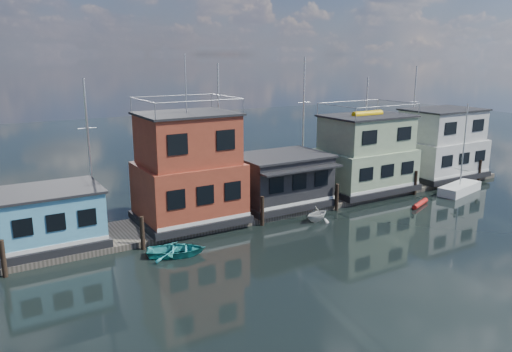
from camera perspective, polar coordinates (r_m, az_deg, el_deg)
ground at (r=32.48m, az=15.57°, el=-8.87°), size 160.00×160.00×0.00m
dock at (r=41.01m, az=3.43°, el=-3.32°), size 48.00×5.00×0.40m
houseboat_blue at (r=34.09m, az=-22.47°, el=-4.40°), size 6.40×4.90×3.66m
houseboat_red at (r=36.03m, az=-7.73°, el=0.61°), size 7.40×5.90×11.86m
houseboat_dark at (r=40.13m, az=2.90°, el=-0.40°), size 7.40×6.10×4.06m
houseboat_green at (r=45.41m, az=12.40°, el=2.42°), size 8.40×5.90×7.03m
houseboat_white at (r=52.69m, az=20.39°, el=3.40°), size 8.40×5.90×6.66m
pilings at (r=38.38m, az=5.39°, el=-3.15°), size 42.28×0.28×2.20m
background_masts at (r=47.33m, az=4.20°, el=5.61°), size 36.40×0.16×12.00m
dinghy_white at (r=37.74m, az=6.99°, el=-4.29°), size 2.62×2.39×1.19m
dinghy_teal at (r=31.72m, az=-9.09°, el=-8.34°), size 4.34×3.78×0.75m
day_sailer at (r=48.69m, az=22.25°, el=-1.28°), size 5.36×2.78×8.07m
red_kayak at (r=43.46m, az=18.25°, el=-3.02°), size 2.66×1.39×0.40m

